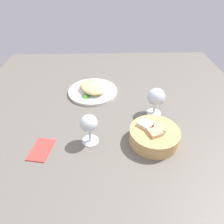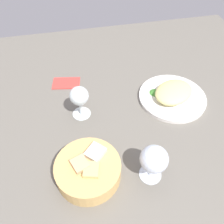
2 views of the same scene
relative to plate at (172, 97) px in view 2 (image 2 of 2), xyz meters
The scene contains 8 objects.
ground_plane 19.12cm from the plate, 29.27° to the left, with size 140.00×140.00×2.00cm, color #635E55.
plate is the anchor object (origin of this frame).
omelette 2.78cm from the plate, ahead, with size 16.07×12.00×4.16cm, color #DBD181.
lettuce_garnish 6.84cm from the plate, 27.73° to the right, with size 4.54×4.54×1.50cm, color #418931.
bread_basket 43.74cm from the plate, 34.67° to the left, with size 18.75×18.75×7.27cm.
wine_glass_near 35.94cm from the plate, ahead, with size 6.61×6.61×12.44cm.
wine_glass_far 34.87cm from the plate, 57.28° to the left, with size 7.82×7.82×12.74cm.
folded_napkin 42.98cm from the plate, 24.06° to the right, with size 11.00×7.00×0.80cm, color #D23A34.
Camera 2 is at (19.46, 48.09, 63.02)cm, focal length 37.09 mm.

